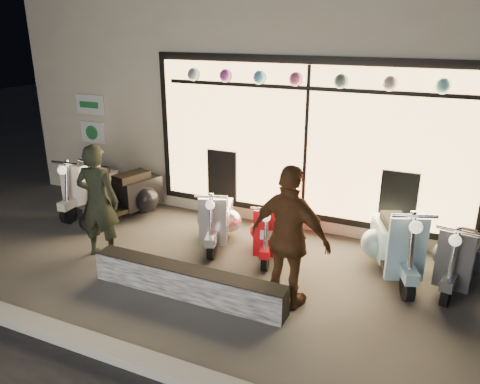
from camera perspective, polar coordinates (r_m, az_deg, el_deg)
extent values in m
plane|color=#383533|center=(6.77, -4.04, -9.69)|extent=(40.00, 40.00, 0.00)
cube|color=slate|center=(5.36, -14.78, -18.43)|extent=(40.00, 0.25, 0.12)
cube|color=beige|center=(10.64, 8.88, 12.37)|extent=(10.00, 6.00, 4.00)
cube|color=black|center=(7.64, 8.17, 6.14)|extent=(5.45, 0.06, 2.65)
cube|color=#FFBF6B|center=(7.60, 8.08, 6.07)|extent=(5.20, 0.04, 2.40)
cube|color=black|center=(7.41, 8.31, 12.41)|extent=(4.90, 0.06, 0.06)
cube|color=white|center=(9.73, -17.84, 10.11)|extent=(0.65, 0.04, 0.38)
cube|color=white|center=(9.82, -17.50, 6.96)|extent=(0.55, 0.04, 0.42)
cube|color=black|center=(6.15, -6.44, -10.86)|extent=(2.68, 0.28, 0.40)
cylinder|color=black|center=(7.04, -3.52, -7.01)|extent=(0.19, 0.33, 0.31)
cylinder|color=black|center=(7.86, -2.44, -4.01)|extent=(0.20, 0.33, 0.31)
cube|color=silver|center=(7.06, -3.33, -3.70)|extent=(0.42, 0.20, 0.76)
cube|color=silver|center=(7.70, -2.56, -2.97)|extent=(0.57, 0.73, 0.42)
cube|color=black|center=(7.52, -2.69, -1.42)|extent=(0.41, 0.57, 0.11)
sphere|color=#FFF2CC|center=(6.74, -3.66, -1.58)|extent=(0.18, 0.18, 0.14)
cylinder|color=black|center=(6.73, 3.07, -8.40)|extent=(0.16, 0.31, 0.30)
cylinder|color=black|center=(7.51, 3.98, -5.31)|extent=(0.17, 0.31, 0.30)
cube|color=red|center=(6.74, 3.33, -5.13)|extent=(0.40, 0.15, 0.71)
cube|color=red|center=(7.35, 3.93, -4.30)|extent=(0.50, 0.68, 0.40)
cube|color=black|center=(7.18, 3.89, -2.80)|extent=(0.35, 0.53, 0.10)
sphere|color=#FFF2CC|center=(6.43, 3.16, -3.09)|extent=(0.16, 0.16, 0.13)
cylinder|color=black|center=(8.33, -17.74, -3.31)|extent=(0.21, 0.40, 0.39)
cylinder|color=black|center=(8.92, -11.65, -1.22)|extent=(0.24, 0.41, 0.39)
cube|color=black|center=(8.29, -16.68, -0.03)|extent=(0.52, 0.22, 0.93)
cube|color=black|center=(8.77, -12.33, 0.03)|extent=(0.67, 0.89, 0.52)
cube|color=black|center=(8.61, -13.08, 1.83)|extent=(0.48, 0.70, 0.14)
sphere|color=#FFF2CC|center=(8.03, -18.46, 2.48)|extent=(0.21, 0.21, 0.17)
cylinder|color=black|center=(8.78, -20.19, -2.52)|extent=(0.14, 0.36, 0.35)
cylinder|color=black|center=(9.54, -16.35, -0.34)|extent=(0.16, 0.36, 0.35)
cube|color=beige|center=(8.80, -19.62, 0.41)|extent=(0.48, 0.12, 0.85)
cube|color=beige|center=(9.39, -16.83, 0.70)|extent=(0.50, 0.76, 0.48)
cube|color=black|center=(9.23, -17.38, 2.21)|extent=(0.34, 0.60, 0.12)
sphere|color=#FFF2CC|center=(8.52, -20.86, 2.50)|extent=(0.17, 0.17, 0.16)
cylinder|color=black|center=(6.41, 19.73, -10.86)|extent=(0.23, 0.38, 0.36)
cylinder|color=black|center=(7.32, 17.58, -6.65)|extent=(0.25, 0.39, 0.36)
cube|color=#8EBACA|center=(6.41, 19.64, -6.62)|extent=(0.49, 0.24, 0.88)
cube|color=#8EBACA|center=(7.13, 17.95, -5.41)|extent=(0.68, 0.86, 0.49)
cube|color=black|center=(6.92, 18.41, -3.53)|extent=(0.49, 0.67, 0.13)
sphere|color=#FFF2CC|center=(6.04, 20.66, -4.05)|extent=(0.21, 0.21, 0.16)
cylinder|color=black|center=(6.48, 23.84, -11.32)|extent=(0.15, 0.33, 0.32)
cylinder|color=black|center=(7.31, 25.31, -7.91)|extent=(0.17, 0.34, 0.32)
cube|color=#4F5256|center=(6.48, 24.64, -7.69)|extent=(0.44, 0.14, 0.78)
cube|color=#4F5256|center=(7.14, 25.41, -6.79)|extent=(0.50, 0.72, 0.44)
cube|color=black|center=(6.95, 25.60, -5.13)|extent=(0.35, 0.57, 0.11)
sphere|color=#FFF2CC|center=(6.14, 24.76, -5.39)|extent=(0.16, 0.16, 0.14)
imported|color=black|center=(7.20, -16.92, -1.09)|extent=(0.71, 0.55, 1.73)
imported|color=#55331B|center=(5.65, 6.09, -5.65)|extent=(1.13, 0.65, 1.81)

